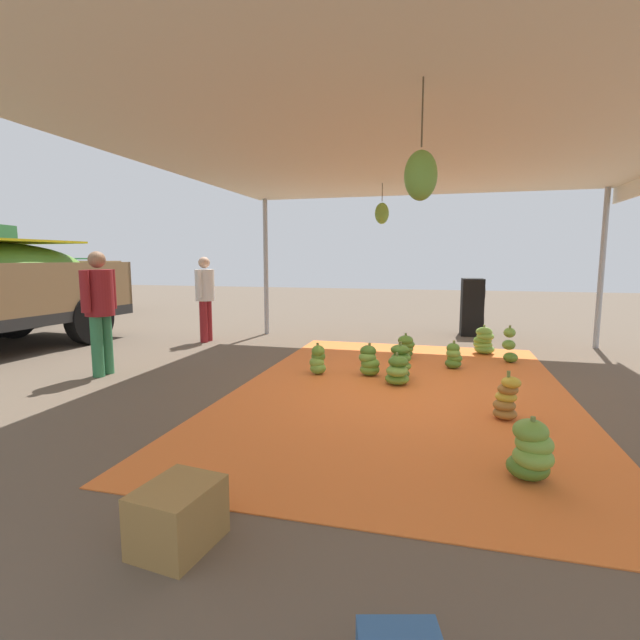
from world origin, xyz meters
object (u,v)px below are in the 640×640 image
object	(u,v)px
banana_bunch_8	(510,346)
worker_1	(99,304)
banana_bunch_3	(400,363)
banana_bunch_7	(369,361)
banana_bunch_0	(454,356)
banana_bunch_5	(318,360)
banana_bunch_4	(531,452)
banana_bunch_6	(397,371)
speaker_stack	(472,307)
cargo_truck_far	(10,278)
worker_0	(205,293)
banana_bunch_2	(484,341)
banana_bunch_1	(507,399)
banana_bunch_9	(405,347)
crate_0	(178,516)

from	to	relation	value
banana_bunch_8	worker_1	bearing A→B (deg)	112.20
banana_bunch_3	banana_bunch_7	distance (m)	0.45
banana_bunch_0	banana_bunch_5	distance (m)	2.10
banana_bunch_4	banana_bunch_7	bearing A→B (deg)	30.45
banana_bunch_6	speaker_stack	world-z (taller)	speaker_stack
banana_bunch_3	cargo_truck_far	size ratio (longest dim) A/B	0.07
banana_bunch_0	worker_0	bearing A→B (deg)	76.29
banana_bunch_5	banana_bunch_6	xyz separation A→B (m)	(-0.30, -1.17, -0.02)
cargo_truck_far	worker_0	bearing A→B (deg)	-99.79
banana_bunch_2	banana_bunch_8	bearing A→B (deg)	-150.36
banana_bunch_1	banana_bunch_9	bearing A→B (deg)	24.59
banana_bunch_8	crate_0	size ratio (longest dim) A/B	1.24
banana_bunch_3	banana_bunch_4	xyz separation A→B (m)	(-2.76, -1.22, -0.00)
banana_bunch_7	worker_0	size ratio (longest dim) A/B	0.27
banana_bunch_3	banana_bunch_4	size ratio (longest dim) A/B	1.06
banana_bunch_8	worker_1	xyz separation A→B (m)	(-2.36, 5.78, 0.77)
banana_bunch_2	banana_bunch_5	xyz separation A→B (m)	(-2.15, 2.45, -0.02)
banana_bunch_5	banana_bunch_0	bearing A→B (deg)	-65.41
banana_bunch_9	cargo_truck_far	world-z (taller)	cargo_truck_far
banana_bunch_9	banana_bunch_1	bearing A→B (deg)	-155.41
banana_bunch_9	banana_bunch_3	bearing A→B (deg)	-178.44
cargo_truck_far	worker_0	size ratio (longest dim) A/B	4.34
banana_bunch_6	worker_0	bearing A→B (deg)	60.01
banana_bunch_0	banana_bunch_8	xyz separation A→B (m)	(0.67, -0.88, 0.07)
worker_0	speaker_stack	size ratio (longest dim) A/B	1.37
banana_bunch_5	banana_bunch_7	bearing A→B (deg)	-81.35
banana_bunch_1	banana_bunch_9	xyz separation A→B (m)	(2.75, 1.26, -0.03)
banana_bunch_3	worker_0	bearing A→B (deg)	63.72
banana_bunch_0	banana_bunch_9	size ratio (longest dim) A/B	1.00
banana_bunch_2	banana_bunch_7	distance (m)	2.67
banana_bunch_3	worker_1	size ratio (longest dim) A/B	0.30
crate_0	banana_bunch_9	bearing A→B (deg)	-8.91
banana_bunch_7	worker_1	bearing A→B (deg)	103.99
banana_bunch_4	worker_0	size ratio (longest dim) A/B	0.29
speaker_stack	banana_bunch_6	bearing A→B (deg)	165.45
banana_bunch_1	banana_bunch_8	size ratio (longest dim) A/B	0.85
banana_bunch_8	worker_0	distance (m)	5.75
banana_bunch_4	worker_0	xyz separation A→B (m)	(4.77, 5.29, 0.77)
banana_bunch_0	banana_bunch_6	distance (m)	1.39
banana_bunch_1	banana_bunch_8	xyz separation A→B (m)	(2.87, -0.40, 0.05)
banana_bunch_0	banana_bunch_4	distance (m)	3.63
cargo_truck_far	banana_bunch_7	bearing A→B (deg)	-107.11
banana_bunch_7	banana_bunch_4	bearing A→B (deg)	-149.55
cargo_truck_far	worker_0	distance (m)	6.15
worker_0	crate_0	size ratio (longest dim) A/B	3.54
banana_bunch_8	cargo_truck_far	distance (m)	11.88
banana_bunch_8	speaker_stack	bearing A→B (deg)	9.20
banana_bunch_2	banana_bunch_6	world-z (taller)	banana_bunch_2
banana_bunch_4	crate_0	xyz separation A→B (m)	(-1.40, 2.13, -0.04)
banana_bunch_8	banana_bunch_1	bearing A→B (deg)	172.12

